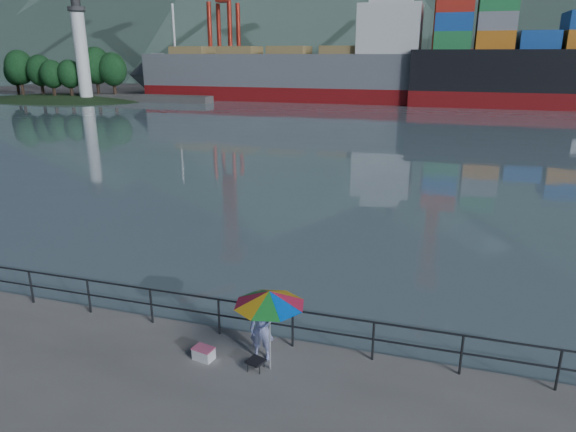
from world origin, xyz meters
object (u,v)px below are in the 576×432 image
at_px(beach_umbrella, 269,298).
at_px(bulk_carrier, 302,73).
at_px(cooler_bag, 204,354).
at_px(fisherman, 262,328).

height_order(beach_umbrella, bulk_carrier, bulk_carrier).
relative_size(beach_umbrella, cooler_bag, 4.17).
relative_size(fisherman, cooler_bag, 3.35).
distance_m(fisherman, beach_umbrella, 1.14).
bearing_deg(bulk_carrier, beach_umbrella, -74.81).
relative_size(beach_umbrella, bulk_carrier, 0.04).
distance_m(cooler_bag, bulk_carrier, 74.64).
distance_m(fisherman, cooler_bag, 1.56).
bearing_deg(fisherman, bulk_carrier, 94.37).
xyz_separation_m(fisherman, bulk_carrier, (-19.29, 71.86, 3.36)).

